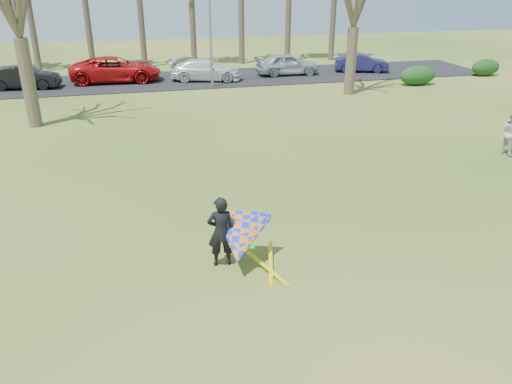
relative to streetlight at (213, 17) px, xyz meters
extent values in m
plane|color=#265612|center=(-2.16, -22.00, -4.46)|extent=(100.00, 100.00, 0.00)
cube|color=black|center=(-2.16, 3.00, -4.43)|extent=(46.00, 7.00, 0.06)
cylinder|color=#4A3C2C|center=(-12.16, 9.00, 0.04)|extent=(0.48, 0.48, 9.00)
cylinder|color=#493C2C|center=(-8.16, 9.00, 0.39)|extent=(0.48, 0.48, 9.70)
cylinder|color=#493C2C|center=(-0.16, 9.00, 0.04)|extent=(0.48, 0.48, 9.00)
cylinder|color=#493A2C|center=(3.84, 9.00, 0.39)|extent=(0.48, 0.48, 9.70)
cylinder|color=#46362A|center=(11.84, 9.00, 0.04)|extent=(0.48, 0.48, 9.00)
cylinder|color=#493C2B|center=(-10.16, -7.00, -2.36)|extent=(0.64, 0.64, 4.20)
cylinder|color=#453929|center=(7.84, -4.00, -2.47)|extent=(0.64, 0.64, 3.99)
cylinder|color=gray|center=(-0.16, 0.00, -0.46)|extent=(0.16, 0.16, 8.00)
ellipsoid|color=#153A16|center=(13.41, -2.61, -3.82)|extent=(2.58, 1.17, 1.29)
ellipsoid|color=#133513|center=(20.06, -0.81, -3.85)|extent=(2.23, 1.05, 1.24)
imported|color=black|center=(-12.06, 2.28, -3.69)|extent=(4.48, 1.91, 1.44)
imported|color=#B20E0F|center=(-6.33, 3.25, -3.56)|extent=(6.21, 3.07, 1.69)
imported|color=silver|center=(-0.23, 2.21, -3.69)|extent=(5.25, 3.11, 1.43)
imported|color=#A1A8AF|center=(5.94, 2.91, -3.62)|extent=(4.60, 1.85, 1.57)
imported|color=#1D1B53|center=(11.79, 2.72, -3.74)|extent=(4.28, 2.61, 1.33)
imported|color=silver|center=(9.63, -16.24, -3.55)|extent=(0.73, 0.92, 1.82)
imported|color=black|center=(-3.54, -21.87, -3.52)|extent=(0.71, 0.49, 1.90)
cone|color=#052FFF|center=(-3.09, -22.12, -3.61)|extent=(2.13, 2.39, 2.02)
cube|color=#0CBF19|center=(-2.97, -22.20, -3.66)|extent=(0.62, 0.60, 0.24)
cube|color=yellow|center=(-2.54, -22.47, -4.45)|extent=(0.85, 1.66, 0.28)
cube|color=yellow|center=(-2.34, -22.27, -4.45)|extent=(0.56, 1.76, 0.22)
camera|label=1|loc=(-5.37, -32.88, 2.44)|focal=35.00mm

